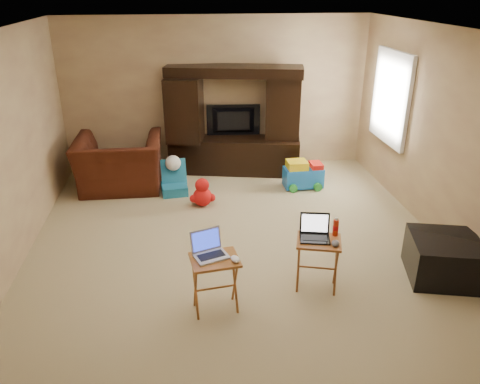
{
  "coord_description": "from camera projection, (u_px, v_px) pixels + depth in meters",
  "views": [
    {
      "loc": [
        -0.61,
        -4.93,
        2.94
      ],
      "look_at": [
        0.0,
        -0.2,
        0.8
      ],
      "focal_mm": 35.0,
      "sensor_mm": 36.0,
      "label": 1
    }
  ],
  "objects": [
    {
      "name": "ottoman",
      "position": [
        443.0,
        258.0,
        5.03
      ],
      "size": [
        0.86,
        0.86,
        0.45
      ],
      "primitive_type": "cube",
      "rotation": [
        0.0,
        0.0,
        -0.25
      ],
      "color": "black",
      "rests_on": "floor"
    },
    {
      "name": "mouse_left",
      "position": [
        235.0,
        259.0,
        4.32
      ],
      "size": [
        0.11,
        0.14,
        0.05
      ],
      "primitive_type": "ellipsoid",
      "rotation": [
        0.0,
        0.0,
        0.31
      ],
      "color": "white",
      "rests_on": "tray_table_left"
    },
    {
      "name": "tray_table_right",
      "position": [
        317.0,
        264.0,
        4.82
      ],
      "size": [
        0.52,
        0.46,
        0.57
      ],
      "primitive_type": "cube",
      "rotation": [
        0.0,
        0.0,
        -0.28
      ],
      "color": "brown",
      "rests_on": "floor"
    },
    {
      "name": "window_frame",
      "position": [
        391.0,
        98.0,
        6.85
      ],
      "size": [
        0.06,
        1.14,
        1.34
      ],
      "primitive_type": "cube",
      "color": "white",
      "rests_on": "ground"
    },
    {
      "name": "recliner",
      "position": [
        120.0,
        164.0,
        7.15
      ],
      "size": [
        1.28,
        1.12,
        0.82
      ],
      "primitive_type": "imported",
      "rotation": [
        0.0,
        0.0,
        3.13
      ],
      "color": "#4B1D10",
      "rests_on": "floor"
    },
    {
      "name": "plush_toy",
      "position": [
        202.0,
        192.0,
        6.67
      ],
      "size": [
        0.38,
        0.32,
        0.42
      ],
      "primitive_type": null,
      "color": "red",
      "rests_on": "floor"
    },
    {
      "name": "mouse_right",
      "position": [
        335.0,
        243.0,
        4.6
      ],
      "size": [
        0.11,
        0.13,
        0.05
      ],
      "primitive_type": "ellipsoid",
      "rotation": [
        0.0,
        0.0,
        -0.35
      ],
      "color": "#39383D",
      "rests_on": "tray_table_right"
    },
    {
      "name": "television",
      "position": [
        234.0,
        121.0,
        7.75
      ],
      "size": [
        0.9,
        0.18,
        0.51
      ],
      "primitive_type": "imported",
      "rotation": [
        0.0,
        0.0,
        3.07
      ],
      "color": "black",
      "rests_on": "entertainment_center"
    },
    {
      "name": "water_bottle",
      "position": [
        336.0,
        228.0,
        4.76
      ],
      "size": [
        0.06,
        0.06,
        0.18
      ],
      "primitive_type": "cylinder",
      "color": "red",
      "rests_on": "tray_table_right"
    },
    {
      "name": "push_toy",
      "position": [
        303.0,
        174.0,
        7.26
      ],
      "size": [
        0.62,
        0.45,
        0.45
      ],
      "primitive_type": null,
      "rotation": [
        0.0,
        0.0,
        0.03
      ],
      "color": "blue",
      "rests_on": "floor"
    },
    {
      "name": "wall_right",
      "position": [
        448.0,
        139.0,
        5.52
      ],
      "size": [
        0.0,
        5.5,
        5.5
      ],
      "primitive_type": "plane",
      "rotation": [
        1.57,
        0.0,
        -1.57
      ],
      "color": "tan",
      "rests_on": "ground"
    },
    {
      "name": "window_pane",
      "position": [
        392.0,
        98.0,
        6.86
      ],
      "size": [
        0.0,
        1.2,
        1.2
      ],
      "primitive_type": "plane",
      "rotation": [
        1.57,
        0.0,
        -1.57
      ],
      "color": "white",
      "rests_on": "ground"
    },
    {
      "name": "tray_table_left",
      "position": [
        215.0,
        285.0,
        4.49
      ],
      "size": [
        0.49,
        0.41,
        0.58
      ],
      "primitive_type": "cube",
      "rotation": [
        0.0,
        0.0,
        0.13
      ],
      "color": "#AB6A29",
      "rests_on": "floor"
    },
    {
      "name": "child_rocker",
      "position": [
        174.0,
        178.0,
        7.03
      ],
      "size": [
        0.42,
        0.47,
        0.51
      ],
      "primitive_type": null,
      "rotation": [
        0.0,
        0.0,
        0.1
      ],
      "color": "#1A6C92",
      "rests_on": "floor"
    },
    {
      "name": "laptop_right",
      "position": [
        315.0,
        229.0,
        4.66
      ],
      "size": [
        0.35,
        0.31,
        0.24
      ],
      "primitive_type": "cube",
      "rotation": [
        0.0,
        0.0,
        -0.21
      ],
      "color": "black",
      "rests_on": "tray_table_right"
    },
    {
      "name": "wall_left",
      "position": [
        3.0,
        158.0,
        4.93
      ],
      "size": [
        0.0,
        5.5,
        5.5
      ],
      "primitive_type": "plane",
      "rotation": [
        1.57,
        0.0,
        1.57
      ],
      "color": "tan",
      "rests_on": "ground"
    },
    {
      "name": "entertainment_center",
      "position": [
        234.0,
        121.0,
        7.62
      ],
      "size": [
        2.22,
        0.99,
        1.76
      ],
      "primitive_type": "cube",
      "rotation": [
        0.0,
        0.0,
        -0.22
      ],
      "color": "black",
      "rests_on": "floor"
    },
    {
      "name": "ceiling",
      "position": [
        237.0,
        30.0,
        4.71
      ],
      "size": [
        5.5,
        5.5,
        0.0
      ],
      "primitive_type": "plane",
      "rotation": [
        3.14,
        0.0,
        0.0
      ],
      "color": "silver",
      "rests_on": "ground"
    },
    {
      "name": "laptop_left",
      "position": [
        211.0,
        246.0,
        4.34
      ],
      "size": [
        0.37,
        0.34,
        0.24
      ],
      "primitive_type": "cube",
      "rotation": [
        0.0,
        0.0,
        0.34
      ],
      "color": "#AFAFB4",
      "rests_on": "tray_table_left"
    },
    {
      "name": "wall_back",
      "position": [
        217.0,
        95.0,
        7.71
      ],
      "size": [
        5.0,
        0.0,
        5.0
      ],
      "primitive_type": "plane",
      "rotation": [
        1.57,
        0.0,
        0.0
      ],
      "color": "tan",
      "rests_on": "ground"
    },
    {
      "name": "wall_front",
      "position": [
        296.0,
        298.0,
        2.74
      ],
      "size": [
        5.0,
        0.0,
        5.0
      ],
      "primitive_type": "plane",
      "rotation": [
        -1.57,
        0.0,
        0.0
      ],
      "color": "tan",
      "rests_on": "ground"
    },
    {
      "name": "floor",
      "position": [
        238.0,
        245.0,
        5.74
      ],
      "size": [
        5.5,
        5.5,
        0.0
      ],
      "primitive_type": "plane",
      "color": "#CAB98C",
      "rests_on": "ground"
    }
  ]
}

